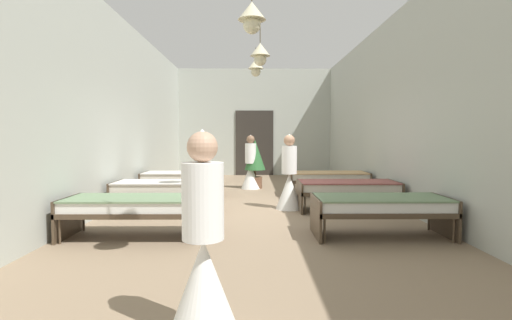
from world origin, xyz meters
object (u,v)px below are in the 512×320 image
object	(u,v)px
bed_right_row_0	(381,206)
nurse_far_aisle	(203,263)
bed_right_row_1	(347,188)
nurse_near_aisle	(289,182)
bed_left_row_1	(164,188)
bed_left_row_2	(182,178)
nurse_mid_aisle	(251,170)
potted_plant	(255,159)
bed_left_row_0	(133,206)
bed_right_row_2	(328,178)

from	to	relation	value
bed_right_row_0	nurse_far_aisle	world-z (taller)	nurse_far_aisle
bed_right_row_0	bed_right_row_1	world-z (taller)	same
nurse_near_aisle	nurse_far_aisle	distance (m)	4.89
bed_left_row_1	nurse_near_aisle	world-z (taller)	nurse_near_aisle
bed_left_row_2	nurse_far_aisle	xyz separation A→B (m)	(1.35, -6.49, 0.09)
nurse_near_aisle	nurse_mid_aisle	world-z (taller)	same
potted_plant	bed_left_row_1	bearing A→B (deg)	-118.77
bed_left_row_0	bed_right_row_1	size ratio (longest dim) A/B	1.00
bed_right_row_0	bed_right_row_1	distance (m)	1.90
bed_right_row_0	bed_right_row_1	xyz separation A→B (m)	(0.00, 1.90, 0.00)
bed_left_row_0	nurse_mid_aisle	xyz separation A→B (m)	(1.65, 5.03, 0.09)
bed_left_row_2	nurse_near_aisle	xyz separation A→B (m)	(2.43, -1.72, 0.09)
nurse_mid_aisle	potted_plant	xyz separation A→B (m)	(0.12, 0.09, 0.29)
bed_right_row_0	nurse_near_aisle	world-z (taller)	nurse_near_aisle
nurse_near_aisle	nurse_mid_aisle	size ratio (longest dim) A/B	1.00
bed_right_row_0	potted_plant	world-z (taller)	potted_plant
nurse_near_aisle	nurse_mid_aisle	distance (m)	3.05
bed_left_row_0	bed_right_row_2	distance (m)	5.19
bed_right_row_0	potted_plant	xyz separation A→B (m)	(-1.77, 5.12, 0.38)
bed_right_row_0	bed_left_row_1	distance (m)	4.02
bed_right_row_0	nurse_far_aisle	xyz separation A→B (m)	(-2.19, -2.69, 0.09)
bed_right_row_2	potted_plant	xyz separation A→B (m)	(-1.77, 1.32, 0.38)
nurse_mid_aisle	bed_left_row_1	bearing A→B (deg)	106.05
bed_right_row_1	nurse_mid_aisle	size ratio (longest dim) A/B	1.28
bed_right_row_1	nurse_far_aisle	distance (m)	5.08
bed_left_row_0	bed_left_row_2	xyz separation A→B (m)	(0.00, 3.80, 0.00)
nurse_near_aisle	bed_right_row_2	bearing A→B (deg)	-13.41
bed_left_row_0	nurse_far_aisle	bearing A→B (deg)	-63.29
nurse_near_aisle	potted_plant	distance (m)	3.12
bed_left_row_2	bed_right_row_2	distance (m)	3.54
bed_left_row_0	potted_plant	bearing A→B (deg)	70.96
bed_left_row_0	nurse_near_aisle	bearing A→B (deg)	40.59
nurse_far_aisle	nurse_mid_aisle	bearing A→B (deg)	35.40
bed_right_row_2	bed_left_row_0	bearing A→B (deg)	-132.97
potted_plant	nurse_near_aisle	bearing A→B (deg)	-77.76
bed_left_row_0	bed_right_row_1	bearing A→B (deg)	28.23
nurse_mid_aisle	bed_right_row_0	bearing A→B (deg)	154.43
bed_right_row_0	bed_right_row_2	size ratio (longest dim) A/B	1.00
bed_left_row_0	potted_plant	size ratio (longest dim) A/B	1.40
bed_left_row_2	potted_plant	xyz separation A→B (m)	(1.77, 1.32, 0.38)
bed_left_row_2	bed_right_row_0	bearing A→B (deg)	-47.03
bed_left_row_0	potted_plant	distance (m)	5.43
bed_right_row_2	bed_left_row_2	bearing A→B (deg)	180.00
bed_right_row_1	nurse_near_aisle	distance (m)	1.13
bed_left_row_0	bed_right_row_0	distance (m)	3.54
bed_right_row_2	nurse_near_aisle	size ratio (longest dim) A/B	1.28
bed_left_row_1	nurse_far_aisle	bearing A→B (deg)	-73.58
bed_left_row_1	potted_plant	bearing A→B (deg)	61.23
bed_right_row_0	bed_left_row_2	distance (m)	5.19
bed_left_row_1	nurse_near_aisle	bearing A→B (deg)	4.21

